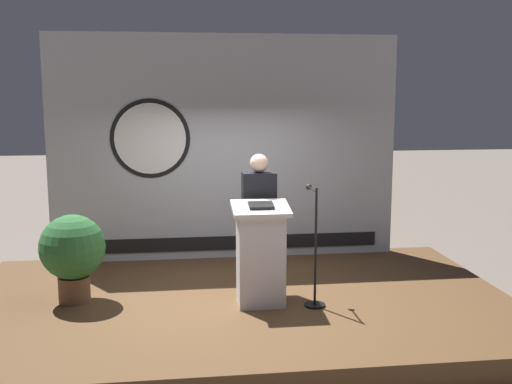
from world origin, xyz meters
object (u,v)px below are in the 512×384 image
object	(u,v)px
potted_plant	(73,251)
speaker_person	(259,222)
podium	(261,255)
microphone_stand	(314,264)

from	to	relation	value
potted_plant	speaker_person	bearing A→B (deg)	3.13
podium	potted_plant	world-z (taller)	podium
podium	potted_plant	distance (m)	2.15
speaker_person	microphone_stand	bearing A→B (deg)	-45.96
podium	speaker_person	distance (m)	0.55
microphone_stand	potted_plant	bearing A→B (deg)	170.54
podium	speaker_person	size ratio (longest dim) A/B	0.71
microphone_stand	potted_plant	distance (m)	2.76
podium	potted_plant	xyz separation A→B (m)	(-2.12, 0.36, 0.02)
podium	speaker_person	xyz separation A→B (m)	(0.05, 0.48, 0.27)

